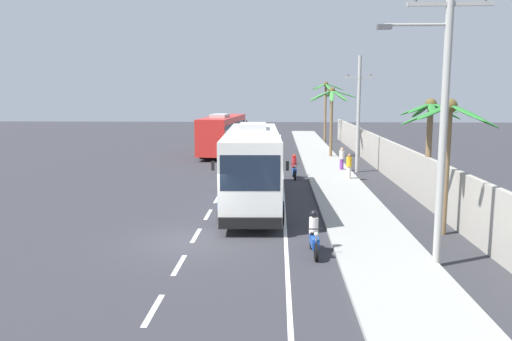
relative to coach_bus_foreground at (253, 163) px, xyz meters
name	(u,v)px	position (x,y,z in m)	size (l,w,h in m)	color
ground_plane	(192,242)	(-1.93, -6.89, -2.06)	(160.00, 160.00, 0.00)	#303035
sidewalk_kerb	(341,191)	(4.87, 3.11, -1.99)	(3.20, 90.00, 0.14)	#999993
lane_markings	(261,177)	(0.16, 8.06, -2.06)	(3.67, 71.77, 0.01)	white
boundary_wall	(394,162)	(8.67, 7.11, -0.86)	(0.24, 60.00, 2.41)	#9E998E
coach_bus_foreground	(253,163)	(0.00, 0.00, 0.00)	(3.23, 12.50, 3.97)	silver
coach_bus_far_lane	(223,133)	(-3.75, 21.09, -0.13)	(3.58, 12.21, 3.71)	red
motorcycle_beside_bus	(314,236)	(2.53, -8.11, -1.43)	(0.56, 1.96, 1.54)	black
motorcycle_trailing	(294,169)	(2.35, 7.76, -1.42)	(0.56, 1.96, 1.57)	black
pedestrian_near_kerb	(349,166)	(5.81, 7.04, -1.10)	(0.36, 0.36, 1.59)	beige
pedestrian_midwalk	(342,158)	(5.83, 10.94, -1.11)	(0.36, 0.36, 1.56)	#75388E
utility_pole_nearest	(443,104)	(6.34, -9.20, 3.17)	(3.45, 0.24, 9.79)	#9E9E99
utility_pole_mid	(358,113)	(6.87, 10.67, 2.14)	(1.94, 0.24, 8.09)	#9E9E99
palm_nearest	(430,126)	(8.71, 0.08, 1.87)	(2.88, 3.01, 5.29)	brown
palm_second	(326,98)	(6.64, 33.08, 2.97)	(3.62, 3.93, 6.82)	brown
palm_third	(332,104)	(5.87, 18.72, 2.60)	(4.13, 4.15, 6.02)	brown
palm_fourth	(448,132)	(7.81, -5.41, 2.02)	(3.60, 3.74, 5.35)	brown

